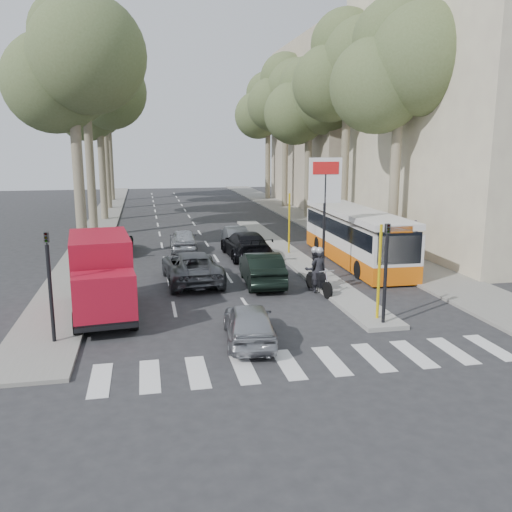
{
  "coord_description": "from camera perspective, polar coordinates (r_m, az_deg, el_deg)",
  "views": [
    {
      "loc": [
        -4.65,
        -18.05,
        6.2
      ],
      "look_at": [
        -0.17,
        3.62,
        1.6
      ],
      "focal_mm": 38.0,
      "sensor_mm": 36.0,
      "label": 1
    }
  ],
  "objects": [
    {
      "name": "tree_r_a",
      "position": [
        31.63,
        15.1,
        18.96
      ],
      "size": [
        7.4,
        7.2,
        14.1
      ],
      "color": "#6B604C",
      "rests_on": "ground"
    },
    {
      "name": "billboard",
      "position": [
        24.49,
        7.24,
        5.8
      ],
      "size": [
        1.5,
        12.1,
        5.6
      ],
      "color": "yellow",
      "rests_on": "ground"
    },
    {
      "name": "building_near",
      "position": [
        36.29,
        22.96,
        15.27
      ],
      "size": [
        11.0,
        18.0,
        18.0
      ],
      "primitive_type": "cube",
      "color": "beige",
      "rests_on": "ground"
    },
    {
      "name": "city_bus",
      "position": [
        29.04,
        10.44,
        2.2
      ],
      "size": [
        2.59,
        10.73,
        2.81
      ],
      "rotation": [
        0.0,
        0.0,
        -0.02
      ],
      "color": "#DE600C",
      "rests_on": "ground"
    },
    {
      "name": "tree_r_d",
      "position": [
        54.17,
        3.25,
        16.88
      ],
      "size": [
        7.4,
        7.2,
        14.88
      ],
      "color": "#6B604C",
      "rests_on": "ground"
    },
    {
      "name": "motorcycle",
      "position": [
        23.04,
        6.39,
        -1.6
      ],
      "size": [
        0.94,
        2.35,
        2.0
      ],
      "rotation": [
        0.0,
        0.0,
        0.13
      ],
      "color": "black",
      "rests_on": "ground"
    },
    {
      "name": "red_truck",
      "position": [
        20.46,
        -15.97,
        -1.9
      ],
      "size": [
        2.6,
        5.63,
        2.91
      ],
      "rotation": [
        0.0,
        0.0,
        0.11
      ],
      "color": "black",
      "rests_on": "ground"
    },
    {
      "name": "queue_car_c",
      "position": [
        32.12,
        -7.66,
        1.7
      ],
      "size": [
        1.67,
        3.89,
        1.31
      ],
      "primitive_type": "imported",
      "rotation": [
        0.0,
        0.0,
        3.11
      ],
      "color": "#ABAFB4",
      "rests_on": "ground"
    },
    {
      "name": "tree_r_b",
      "position": [
        39.08,
        9.79,
        19.25
      ],
      "size": [
        7.4,
        7.2,
        15.27
      ],
      "color": "#6B604C",
      "rests_on": "ground"
    },
    {
      "name": "pedestrian_far",
      "position": [
        29.31,
        15.53,
        0.96
      ],
      "size": [
        1.15,
        0.87,
        1.63
      ],
      "primitive_type": "imported",
      "rotation": [
        0.0,
        0.0,
        3.58
      ],
      "color": "#6A594F",
      "rests_on": "sidewalk_right"
    },
    {
      "name": "tree_l_d",
      "position": [
        54.54,
        -15.71,
        17.18
      ],
      "size": [
        7.4,
        7.2,
        15.66
      ],
      "color": "#6B604C",
      "rests_on": "ground"
    },
    {
      "name": "dark_hatchback",
      "position": [
        24.22,
        0.6,
        -1.3
      ],
      "size": [
        1.81,
        4.55,
        1.47
      ],
      "primitive_type": "imported",
      "rotation": [
        0.0,
        0.0,
        3.08
      ],
      "color": "black",
      "rests_on": "ground"
    },
    {
      "name": "tree_r_c",
      "position": [
        46.36,
        5.75,
        16.01
      ],
      "size": [
        7.4,
        7.2,
        13.32
      ],
      "color": "#6B604C",
      "rests_on": "ground"
    },
    {
      "name": "tree_r_e",
      "position": [
        61.88,
        1.37,
        15.61
      ],
      "size": [
        7.4,
        7.2,
        14.1
      ],
      "color": "#6B604C",
      "rests_on": "ground"
    },
    {
      "name": "traffic_light_left",
      "position": [
        17.7,
        -21.0,
        -1.16
      ],
      "size": [
        0.16,
        0.41,
        3.6
      ],
      "color": "black",
      "rests_on": "ground"
    },
    {
      "name": "building_far",
      "position": [
        55.84,
        9.76,
        13.42
      ],
      "size": [
        11.0,
        20.0,
        16.0
      ],
      "primitive_type": "cube",
      "color": "#B7A88E",
      "rests_on": "ground"
    },
    {
      "name": "tree_l_a",
      "position": [
        30.62,
        -18.65,
        19.01
      ],
      "size": [
        7.4,
        7.2,
        14.1
      ],
      "color": "#6B604C",
      "rests_on": "ground"
    },
    {
      "name": "silver_hatchback",
      "position": [
        17.27,
        -0.73,
        -7.03
      ],
      "size": [
        1.88,
        3.9,
        1.29
      ],
      "primitive_type": "imported",
      "rotation": [
        0.0,
        0.0,
        3.04
      ],
      "color": "#A5A7AD",
      "rests_on": "ground"
    },
    {
      "name": "queue_car_e",
      "position": [
        32.26,
        -14.43,
        1.4
      ],
      "size": [
        1.83,
        4.28,
        1.23
      ],
      "primitive_type": "imported",
      "rotation": [
        0.0,
        0.0,
        3.12
      ],
      "color": "black",
      "rests_on": "ground"
    },
    {
      "name": "queue_car_d",
      "position": [
        33.97,
        -2.27,
        2.23
      ],
      "size": [
        1.28,
        3.6,
        1.18
      ],
      "primitive_type": "imported",
      "rotation": [
        0.0,
        0.0,
        3.13
      ],
      "color": "#54575C",
      "rests_on": "ground"
    },
    {
      "name": "pedestrian_near",
      "position": [
        31.29,
        16.44,
        1.87
      ],
      "size": [
        1.14,
        1.25,
        1.95
      ],
      "primitive_type": "imported",
      "rotation": [
        0.0,
        0.0,
        2.22
      ],
      "color": "#3A2E45",
      "rests_on": "sidewalk_right"
    },
    {
      "name": "tree_l_b",
      "position": [
        38.62,
        -17.43,
        18.48
      ],
      "size": [
        7.4,
        7.2,
        14.88
      ],
      "color": "#6B604C",
      "rests_on": "ground"
    },
    {
      "name": "sidewalk_right",
      "position": [
        45.46,
        5.4,
        3.93
      ],
      "size": [
        3.2,
        70.0,
        0.12
      ],
      "primitive_type": "cube",
      "color": "gray",
      "rests_on": "ground"
    },
    {
      "name": "traffic_island",
      "position": [
        30.72,
        3.47,
        0.23
      ],
      "size": [
        1.5,
        26.0,
        0.16
      ],
      "primitive_type": "cube",
      "color": "gray",
      "rests_on": "ground"
    },
    {
      "name": "traffic_light_island",
      "position": [
        18.71,
        13.56,
        -0.04
      ],
      "size": [
        0.16,
        0.41,
        3.6
      ],
      "color": "black",
      "rests_on": "ground"
    },
    {
      "name": "median_left",
      "position": [
        46.58,
        -15.72,
        3.73
      ],
      "size": [
        2.4,
        64.0,
        0.12
      ],
      "primitive_type": "cube",
      "color": "gray",
      "rests_on": "ground"
    },
    {
      "name": "tree_l_e",
      "position": [
        62.42,
        -15.26,
        15.5
      ],
      "size": [
        7.4,
        7.2,
        14.49
      ],
      "color": "#6B604C",
      "rests_on": "ground"
    },
    {
      "name": "ground",
      "position": [
        19.64,
        2.64,
        -6.67
      ],
      "size": [
        120.0,
        120.0,
        0.0
      ],
      "primitive_type": "plane",
      "color": "#28282B",
      "rests_on": "ground"
    },
    {
      "name": "queue_car_a",
      "position": [
        24.75,
        -6.8,
        -1.15
      ],
      "size": [
        2.65,
        5.25,
        1.42
      ],
      "primitive_type": "imported",
      "rotation": [
        0.0,
        0.0,
        3.2
      ],
      "color": "#4B4D52",
      "rests_on": "ground"
    },
    {
      "name": "queue_car_b",
      "position": [
        29.85,
        -1.11,
        1.21
      ],
      "size": [
        2.29,
        5.21,
        1.49
      ],
      "primitive_type": "imported",
      "rotation": [
        0.0,
        0.0,
        3.18
      ],
      "color": "black",
      "rests_on": "ground"
    },
    {
      "name": "tree_l_c",
      "position": [
        46.43,
        -16.13,
        16.04
      ],
      "size": [
        7.4,
        7.2,
        13.71
      ],
      "color": "#6B604C",
      "rests_on": "ground"
    }
  ]
}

